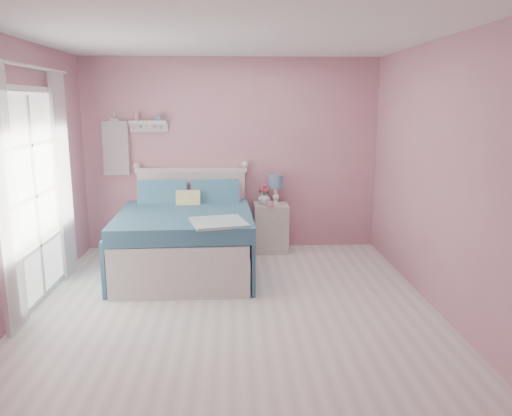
{
  "coord_description": "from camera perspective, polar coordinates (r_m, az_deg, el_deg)",
  "views": [
    {
      "loc": [
        0.01,
        -4.59,
        1.99
      ],
      "look_at": [
        0.29,
        1.2,
        0.77
      ],
      "focal_mm": 35.0,
      "sensor_mm": 36.0,
      "label": 1
    }
  ],
  "objects": [
    {
      "name": "french_door",
      "position": [
        5.45,
        -24.0,
        1.14
      ],
      "size": [
        0.04,
        1.32,
        2.16
      ],
      "color": "silver",
      "rests_on": "floor"
    },
    {
      "name": "table_lamp",
      "position": [
        6.76,
        2.28,
        2.82
      ],
      "size": [
        0.2,
        0.2,
        0.39
      ],
      "color": "white",
      "rests_on": "nightstand"
    },
    {
      "name": "curtain_near",
      "position": [
        4.74,
        -26.73,
        0.72
      ],
      "size": [
        0.04,
        0.4,
        2.32
      ],
      "primitive_type": "cube",
      "color": "white",
      "rests_on": "floor"
    },
    {
      "name": "hanging_dress",
      "position": [
        6.98,
        -15.74,
        6.56
      ],
      "size": [
        0.34,
        0.03,
        0.72
      ],
      "primitive_type": "cube",
      "color": "white",
      "rests_on": "room_shell"
    },
    {
      "name": "nightstand",
      "position": [
        6.82,
        1.71,
        -2.22
      ],
      "size": [
        0.46,
        0.45,
        0.66
      ],
      "color": "beige",
      "rests_on": "floor"
    },
    {
      "name": "roses",
      "position": [
        6.71,
        0.92,
        2.22
      ],
      "size": [
        0.14,
        0.11,
        0.12
      ],
      "color": "#C84468",
      "rests_on": "vase"
    },
    {
      "name": "vase",
      "position": [
        6.73,
        0.93,
        1.2
      ],
      "size": [
        0.21,
        0.21,
        0.17
      ],
      "primitive_type": "imported",
      "rotation": [
        0.0,
        0.0,
        -0.28
      ],
      "color": "white",
      "rests_on": "nightstand"
    },
    {
      "name": "room_shell",
      "position": [
        4.61,
        -2.87,
        6.77
      ],
      "size": [
        4.5,
        4.5,
        4.5
      ],
      "color": "#BF798B",
      "rests_on": "floor"
    },
    {
      "name": "curtain_far",
      "position": [
        6.11,
        -21.16,
        3.43
      ],
      "size": [
        0.04,
        0.4,
        2.32
      ],
      "primitive_type": "cube",
      "color": "white",
      "rests_on": "floor"
    },
    {
      "name": "wall_shelf",
      "position": [
        6.88,
        -12.2,
        9.46
      ],
      "size": [
        0.5,
        0.15,
        0.25
      ],
      "color": "silver",
      "rests_on": "room_shell"
    },
    {
      "name": "bed",
      "position": [
        6.1,
        -7.92,
        -3.43
      ],
      "size": [
        1.59,
        1.98,
        1.13
      ],
      "rotation": [
        0.0,
        0.0,
        0.03
      ],
      "color": "silver",
      "rests_on": "floor"
    },
    {
      "name": "floor",
      "position": [
        5.01,
        -2.68,
        -11.59
      ],
      "size": [
        4.5,
        4.5,
        0.0
      ],
      "primitive_type": "plane",
      "color": "silver",
      "rests_on": "ground"
    },
    {
      "name": "teacup",
      "position": [
        6.57,
        1.61,
        0.47
      ],
      "size": [
        0.1,
        0.1,
        0.07
      ],
      "primitive_type": "imported",
      "rotation": [
        0.0,
        0.0,
        -0.09
      ],
      "color": "pink",
      "rests_on": "nightstand"
    }
  ]
}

